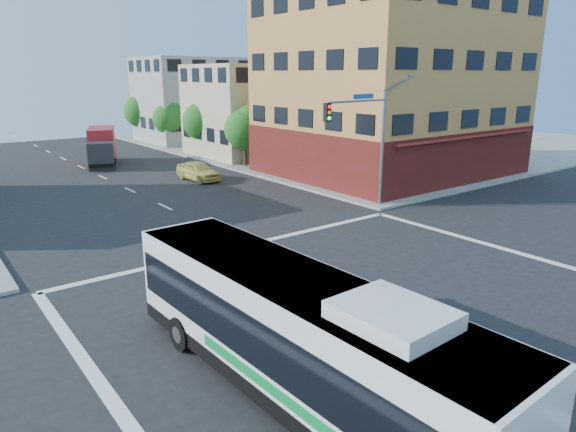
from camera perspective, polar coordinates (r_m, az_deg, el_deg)
ground at (r=18.53m, az=11.80°, el=-10.70°), size 120.00×120.00×0.00m
sidewalk_ne at (r=66.60m, az=9.07°, el=8.40°), size 50.00×50.00×0.15m
corner_building_ne at (r=43.94m, az=11.35°, el=12.34°), size 18.10×15.44×14.00m
building_east_near at (r=53.80m, az=-3.63°, el=11.65°), size 12.06×10.06×9.00m
building_east_far at (r=65.86m, az=-10.59°, el=12.56°), size 12.06×10.06×10.00m
signal_mast_ne at (r=30.69m, az=8.59°, el=9.53°), size 7.91×1.13×8.07m
street_tree_a at (r=46.05m, az=-4.69°, el=9.84°), size 3.60×3.60×5.53m
street_tree_b at (r=52.93m, az=-9.46°, el=10.60°), size 3.80×3.80×5.79m
street_tree_c at (r=60.11m, az=-13.11°, el=10.69°), size 3.40×3.40×5.29m
street_tree_d at (r=67.44m, az=-16.01°, el=11.34°), size 4.00×4.00×6.03m
transit_bus at (r=13.27m, az=0.82°, el=-12.88°), size 3.02×12.28×3.61m
box_truck at (r=50.42m, az=-19.97°, el=7.19°), size 4.52×7.60×3.30m
parked_car at (r=41.06m, az=-9.95°, el=4.97°), size 2.14×4.53×1.50m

